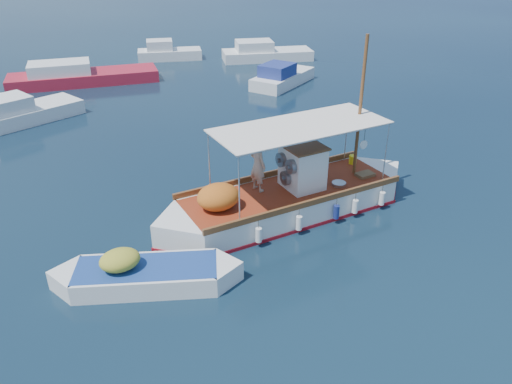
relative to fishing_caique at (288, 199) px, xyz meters
name	(u,v)px	position (x,y,z in m)	size (l,w,h in m)	color
ground	(281,224)	(-0.62, -0.59, -0.59)	(160.00, 160.00, 0.00)	black
fishing_caique	(288,199)	(0.00, 0.00, 0.00)	(10.87, 3.12, 6.63)	white
dinghy	(145,276)	(-6.11, -1.72, -0.29)	(5.43, 3.19, 1.44)	white
bg_boat_nw	(21,114)	(-7.96, 15.81, -0.10)	(6.65, 4.36, 1.80)	silver
bg_boat_n	(79,77)	(-3.49, 22.57, -0.10)	(10.46, 4.47, 1.80)	#A91C2E
bg_boat_ne	(282,78)	(8.94, 15.53, -0.10)	(5.90, 4.68, 1.80)	silver
bg_boat_e	(265,54)	(11.62, 22.86, -0.10)	(7.81, 4.70, 1.80)	silver
bg_boat_far_n	(168,53)	(4.53, 26.88, -0.10)	(5.57, 3.44, 1.80)	silver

